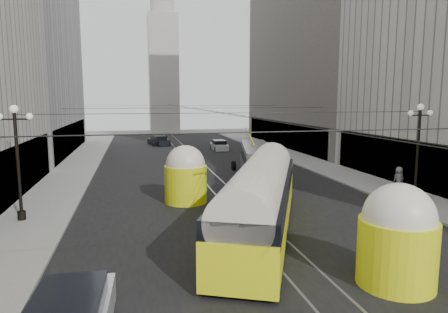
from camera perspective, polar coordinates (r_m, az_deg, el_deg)
name	(u,v)px	position (r m, az deg, el deg)	size (l,w,h in m)	color
road	(202,170)	(39.13, -3.22, -1.87)	(20.00, 85.00, 0.02)	black
sidewalk_left	(77,167)	(42.43, -20.23, -1.48)	(4.00, 72.00, 0.15)	gray
sidewalk_right	(301,160)	(45.87, 10.98, -0.43)	(4.00, 72.00, 0.15)	gray
rail_left	(194,170)	(39.02, -4.31, -1.91)	(0.12, 85.00, 0.04)	gray
rail_right	(209,169)	(39.26, -2.14, -1.83)	(0.12, 85.00, 0.04)	gray
building_left_far	(14,36)	(55.73, -27.80, 14.98)	(12.60, 28.60, 28.60)	#999999
building_right_far	(323,31)	(60.38, 13.92, 16.98)	(12.60, 32.60, 32.60)	#514C47
distant_tower	(163,60)	(86.13, -8.69, 13.51)	(6.00, 6.00, 31.36)	#B2AFA8
lamppost_left_mid	(17,156)	(24.53, -27.42, 0.06)	(1.86, 0.44, 6.37)	black
lamppost_right_mid	(418,145)	(30.34, 25.98, 1.54)	(1.86, 0.44, 6.37)	black
catenary	(204,109)	(37.57, -2.86, 6.74)	(25.00, 72.00, 0.23)	black
streetcar	(261,196)	(20.64, 5.30, -5.64)	(8.84, 16.44, 3.89)	yellow
city_bus	(256,160)	(35.29, 4.63, -0.49)	(4.65, 11.27, 2.77)	gray
sedan_white_far	(219,146)	(53.96, -0.70, 1.57)	(1.82, 4.33, 1.36)	silver
sedan_dark_far	(159,141)	(60.48, -9.31, 2.20)	(3.25, 4.82, 1.41)	black
pedestrian_sidewalk_right	(399,179)	(31.76, 23.71, -2.97)	(0.89, 0.54, 1.81)	slate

